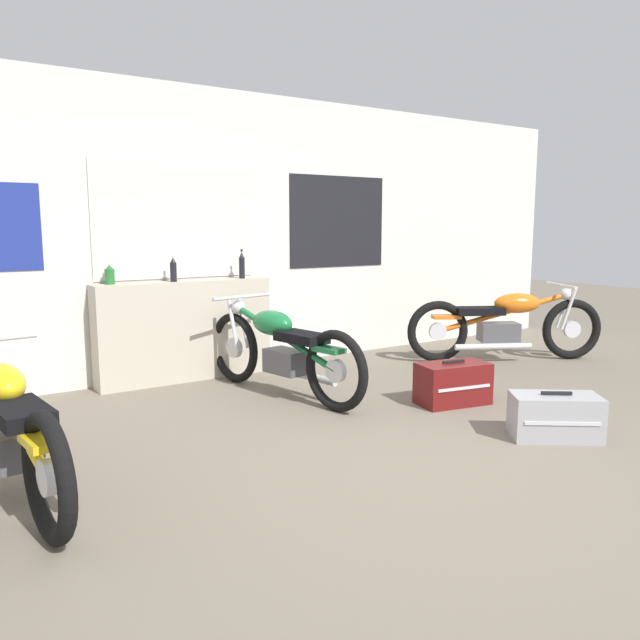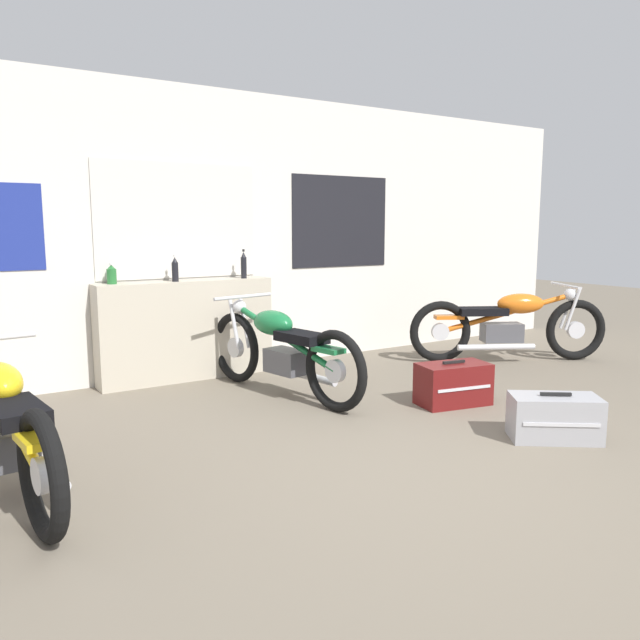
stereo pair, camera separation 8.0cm
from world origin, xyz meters
name	(u,v)px [view 2 (the right image)]	position (x,y,z in m)	size (l,w,h in m)	color
ground_plane	(437,482)	(0.00, 0.00, 0.00)	(24.00, 24.00, 0.00)	#706656
wall_back	(207,233)	(-0.01, 3.33, 1.40)	(10.00, 0.07, 2.80)	silver
sill_counter	(187,330)	(-0.31, 3.15, 0.48)	(1.70, 0.28, 0.96)	#B7AD99
bottle_leftmost	(112,275)	(-0.99, 3.18, 1.04)	(0.09, 0.09, 0.19)	#23662D
bottle_left_center	(175,270)	(-0.42, 3.12, 1.07)	(0.06, 0.06, 0.25)	black
bottle_center	(244,265)	(0.28, 3.10, 1.08)	(0.06, 0.06, 0.29)	black
motorcycle_orange	(509,324)	(2.94, 2.01, 0.41)	(1.98, 1.14, 0.85)	black
motorcycle_yellow	(6,424)	(-2.10, 1.18, 0.40)	(0.64, 1.98, 0.81)	black
motorcycle_green	(281,349)	(0.16, 2.13, 0.41)	(0.69, 1.98, 0.84)	black
hard_case_silver	(554,418)	(1.19, 0.10, 0.16)	(0.66, 0.60, 0.34)	#9E9EA3
hard_case_darkred	(453,384)	(1.22, 1.11, 0.17)	(0.64, 0.42, 0.37)	maroon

